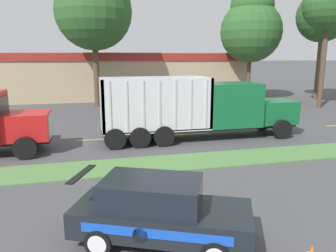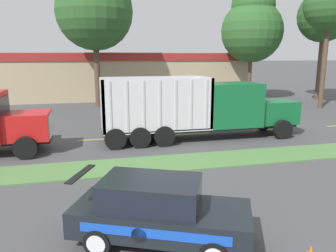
# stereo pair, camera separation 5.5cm
# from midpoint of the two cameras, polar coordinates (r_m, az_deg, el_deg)

# --- Properties ---
(grass_verge) EXTENTS (120.00, 2.20, 0.06)m
(grass_verge) POSITION_cam_midpoint_polar(r_m,az_deg,el_deg) (14.69, 4.16, -6.17)
(grass_verge) COLOR #517F42
(grass_verge) RESTS_ON ground_plane
(centre_line_4) EXTENTS (2.40, 0.14, 0.01)m
(centre_line_4) POSITION_cam_midpoint_polar(r_m,az_deg,el_deg) (18.96, -11.85, -2.27)
(centre_line_4) COLOR yellow
(centre_line_4) RESTS_ON ground_plane
(centre_line_5) EXTENTS (2.40, 0.14, 0.01)m
(centre_line_5) POSITION_cam_midpoint_polar(r_m,az_deg,el_deg) (19.82, 3.94, -1.41)
(centre_line_5) COLOR yellow
(centre_line_5) RESTS_ON ground_plane
(centre_line_6) EXTENTS (2.40, 0.14, 0.01)m
(centre_line_6) POSITION_cam_midpoint_polar(r_m,az_deg,el_deg) (22.01, 17.49, -0.58)
(centre_line_6) COLOR yellow
(centre_line_6) RESTS_ON ground_plane
(dump_truck_mid) EXTENTS (11.29, 2.57, 3.50)m
(dump_truck_mid) POSITION_cam_midpoint_polar(r_m,az_deg,el_deg) (18.79, 8.31, 2.81)
(dump_truck_mid) COLOR black
(dump_truck_mid) RESTS_ON ground_plane
(rally_car) EXTENTS (4.71, 3.38, 1.70)m
(rally_car) POSITION_cam_midpoint_polar(r_m,az_deg,el_deg) (8.42, -1.61, -14.51)
(rally_car) COLOR black
(rally_car) RESTS_ON ground_plane
(store_building_backdrop) EXTENTS (31.59, 12.10, 4.96)m
(store_building_backdrop) POSITION_cam_midpoint_polar(r_m,az_deg,el_deg) (39.94, -11.22, 8.81)
(store_building_backdrop) COLOR tan
(store_building_backdrop) RESTS_ON ground_plane
(tree_behind_left) EXTENTS (6.80, 6.80, 13.58)m
(tree_behind_left) POSITION_cam_midpoint_polar(r_m,az_deg,el_deg) (31.33, -12.70, 20.13)
(tree_behind_left) COLOR brown
(tree_behind_left) RESTS_ON ground_plane
(tree_behind_centre) EXTENTS (4.40, 4.40, 12.24)m
(tree_behind_centre) POSITION_cam_midpoint_polar(r_m,az_deg,el_deg) (32.92, 26.49, 19.11)
(tree_behind_centre) COLOR brown
(tree_behind_centre) RESTS_ON ground_plane
(tree_behind_right) EXTENTS (5.33, 5.33, 12.66)m
(tree_behind_right) POSITION_cam_midpoint_polar(r_m,az_deg,el_deg) (39.14, 25.64, 17.66)
(tree_behind_right) COLOR brown
(tree_behind_right) RESTS_ON ground_plane
(tree_behind_far_right) EXTENTS (6.27, 6.27, 11.78)m
(tree_behind_far_right) POSITION_cam_midpoint_polar(r_m,az_deg,el_deg) (35.99, 14.49, 16.66)
(tree_behind_far_right) COLOR brown
(tree_behind_far_right) RESTS_ON ground_plane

